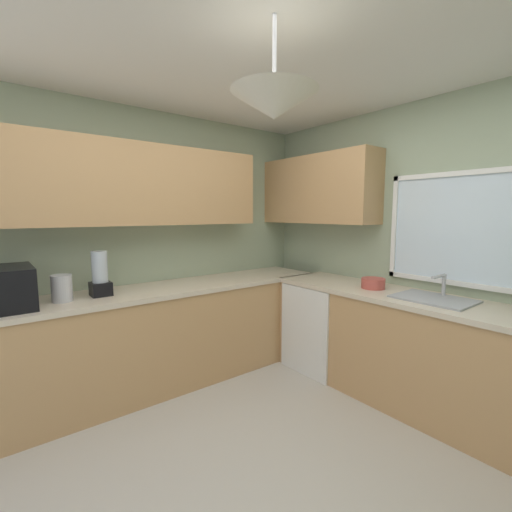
{
  "coord_description": "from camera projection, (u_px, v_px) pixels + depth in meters",
  "views": [
    {
      "loc": [
        1.37,
        -1.18,
        1.55
      ],
      "look_at": [
        -0.77,
        0.49,
        1.22
      ],
      "focal_mm": 24.5,
      "sensor_mm": 36.0,
      "label": 1
    }
  ],
  "objects": [
    {
      "name": "ground_plane",
      "position": [
        272.0,
        489.0,
        1.98
      ],
      "size": [
        8.24,
        8.24,
        0.0
      ],
      "primitive_type": "plane",
      "color": "#B7B2A8"
    },
    {
      "name": "room_shell",
      "position": [
        285.0,
        189.0,
        2.33
      ],
      "size": [
        3.87,
        3.73,
        2.57
      ],
      "color": "#9EAD8E",
      "rests_on": "ground_plane"
    },
    {
      "name": "counter_run_left",
      "position": [
        159.0,
        337.0,
        3.15
      ],
      "size": [
        0.65,
        3.34,
        0.9
      ],
      "color": "tan",
      "rests_on": "ground_plane"
    },
    {
      "name": "counter_run_back",
      "position": [
        438.0,
        358.0,
        2.68
      ],
      "size": [
        2.96,
        0.65,
        0.9
      ],
      "color": "tan",
      "rests_on": "ground_plane"
    },
    {
      "name": "dishwasher",
      "position": [
        324.0,
        326.0,
        3.53
      ],
      "size": [
        0.6,
        0.6,
        0.85
      ],
      "primitive_type": "cube",
      "color": "white",
      "rests_on": "ground_plane"
    },
    {
      "name": "microwave",
      "position": [
        3.0,
        288.0,
        2.4
      ],
      "size": [
        0.48,
        0.36,
        0.29
      ],
      "primitive_type": "cube",
      "color": "black",
      "rests_on": "counter_run_left"
    },
    {
      "name": "kettle",
      "position": [
        62.0,
        288.0,
        2.61
      ],
      "size": [
        0.14,
        0.14,
        0.2
      ],
      "primitive_type": "cylinder",
      "color": "#B7B7BC",
      "rests_on": "counter_run_left"
    },
    {
      "name": "sink_assembly",
      "position": [
        434.0,
        298.0,
        2.67
      ],
      "size": [
        0.54,
        0.4,
        0.19
      ],
      "color": "#9EA0A5",
      "rests_on": "counter_run_back"
    },
    {
      "name": "bowl",
      "position": [
        373.0,
        283.0,
        3.07
      ],
      "size": [
        0.2,
        0.2,
        0.09
      ],
      "primitive_type": "cylinder",
      "color": "#B74C42",
      "rests_on": "counter_run_back"
    },
    {
      "name": "blender_appliance",
      "position": [
        100.0,
        276.0,
        2.78
      ],
      "size": [
        0.15,
        0.15,
        0.36
      ],
      "color": "black",
      "rests_on": "counter_run_left"
    }
  ]
}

